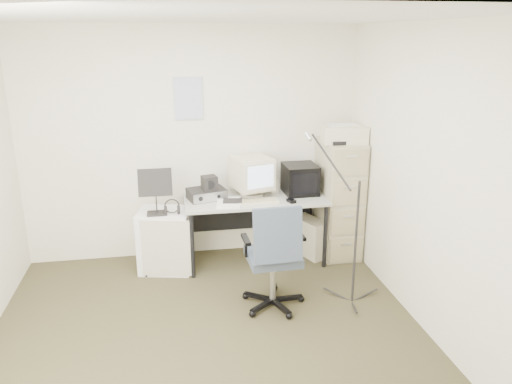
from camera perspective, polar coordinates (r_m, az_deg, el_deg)
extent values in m
cube|color=#413C26|center=(4.27, -5.24, -16.64)|extent=(3.60, 3.60, 0.01)
cube|color=white|center=(3.53, -6.42, 19.26)|extent=(3.60, 3.60, 0.01)
cube|color=beige|center=(5.45, -7.32, 5.36)|extent=(3.60, 0.02, 2.50)
cube|color=beige|center=(2.08, -1.57, -15.62)|extent=(3.60, 0.02, 2.50)
cube|color=beige|center=(4.23, 19.28, 0.95)|extent=(0.02, 3.60, 2.50)
cube|color=white|center=(5.36, -7.74, 10.56)|extent=(0.30, 0.02, 0.44)
cube|color=#C0B99D|center=(5.61, 9.45, -0.75)|extent=(0.40, 0.60, 1.30)
cube|color=beige|center=(5.37, 10.06, 6.54)|extent=(0.49, 0.37, 0.18)
cube|color=beige|center=(5.44, -0.10, -4.27)|extent=(1.50, 0.70, 0.73)
cube|color=beige|center=(5.34, -0.49, 1.78)|extent=(0.47, 0.49, 0.42)
cube|color=black|center=(5.44, 5.06, 1.50)|extent=(0.36, 0.38, 0.32)
cube|color=beige|center=(5.48, 2.19, 0.67)|extent=(0.09, 0.09, 0.14)
cube|color=beige|center=(5.14, 0.16, -1.11)|extent=(0.45, 0.19, 0.02)
cube|color=black|center=(5.17, 4.05, -1.01)|extent=(0.09, 0.12, 0.03)
cube|color=black|center=(5.28, -5.68, -0.21)|extent=(0.43, 0.35, 0.11)
cube|color=black|center=(5.21, -5.35, 1.04)|extent=(0.18, 0.17, 0.15)
cube|color=white|center=(5.13, -3.14, -1.20)|extent=(0.29, 0.36, 0.02)
cube|color=beige|center=(5.67, 6.15, -5.12)|extent=(0.36, 0.49, 0.42)
cube|color=#2D384A|center=(4.49, 1.95, -7.15)|extent=(0.61, 0.61, 1.02)
cube|color=white|center=(5.34, -10.28, -5.44)|extent=(0.60, 0.52, 0.65)
cube|color=black|center=(5.07, -11.40, 0.09)|extent=(0.35, 0.21, 0.49)
torus|color=black|center=(5.10, -9.57, -1.94)|extent=(0.22, 0.22, 0.03)
cylinder|color=black|center=(4.55, 11.45, -3.66)|extent=(0.03, 0.03, 1.54)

